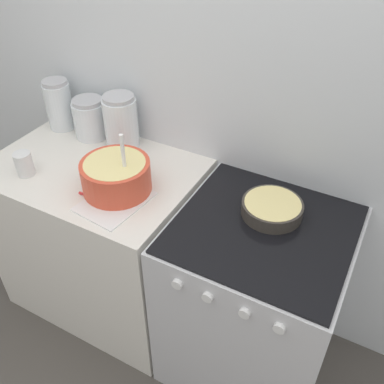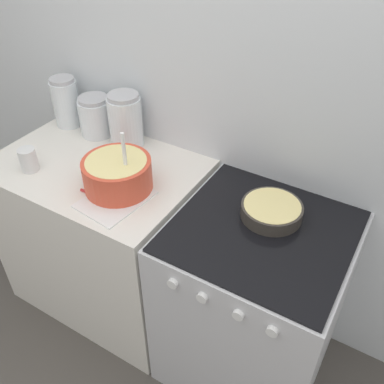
{
  "view_description": "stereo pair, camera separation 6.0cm",
  "coord_description": "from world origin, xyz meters",
  "px_view_note": "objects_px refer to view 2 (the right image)",
  "views": [
    {
      "loc": [
        0.69,
        -0.86,
        2.01
      ],
      "look_at": [
        0.04,
        0.34,
        0.94
      ],
      "focal_mm": 40.0,
      "sensor_mm": 36.0,
      "label": 1
    },
    {
      "loc": [
        0.74,
        -0.83,
        2.01
      ],
      "look_at": [
        0.04,
        0.34,
        0.94
      ],
      "focal_mm": 40.0,
      "sensor_mm": 36.0,
      "label": 2
    }
  ],
  "objects_px": {
    "mixing_bowl": "(117,173)",
    "storage_jar_left": "(67,105)",
    "baking_pan": "(272,210)",
    "storage_jar_right": "(126,123)",
    "storage_jar_middle": "(96,119)",
    "stove": "(252,302)",
    "tin_can": "(28,160)"
  },
  "relations": [
    {
      "from": "mixing_bowl",
      "to": "storage_jar_left",
      "type": "bearing_deg",
      "value": 151.93
    },
    {
      "from": "storage_jar_right",
      "to": "tin_can",
      "type": "xyz_separation_m",
      "value": [
        -0.24,
        -0.4,
        -0.06
      ]
    },
    {
      "from": "storage_jar_left",
      "to": "storage_jar_middle",
      "type": "distance_m",
      "value": 0.19
    },
    {
      "from": "storage_jar_left",
      "to": "storage_jar_right",
      "type": "xyz_separation_m",
      "value": [
        0.39,
        0.0,
        0.0
      ]
    },
    {
      "from": "storage_jar_middle",
      "to": "tin_can",
      "type": "bearing_deg",
      "value": -96.64
    },
    {
      "from": "baking_pan",
      "to": "storage_jar_left",
      "type": "height_order",
      "value": "storage_jar_left"
    },
    {
      "from": "storage_jar_right",
      "to": "tin_can",
      "type": "bearing_deg",
      "value": -120.64
    },
    {
      "from": "storage_jar_right",
      "to": "storage_jar_left",
      "type": "bearing_deg",
      "value": 180.0
    },
    {
      "from": "tin_can",
      "to": "storage_jar_right",
      "type": "bearing_deg",
      "value": 59.36
    },
    {
      "from": "storage_jar_right",
      "to": "tin_can",
      "type": "distance_m",
      "value": 0.47
    },
    {
      "from": "baking_pan",
      "to": "mixing_bowl",
      "type": "bearing_deg",
      "value": -165.32
    },
    {
      "from": "storage_jar_left",
      "to": "storage_jar_middle",
      "type": "height_order",
      "value": "storage_jar_left"
    },
    {
      "from": "stove",
      "to": "storage_jar_middle",
      "type": "height_order",
      "value": "storage_jar_middle"
    },
    {
      "from": "baking_pan",
      "to": "storage_jar_right",
      "type": "xyz_separation_m",
      "value": [
        -0.82,
        0.14,
        0.08
      ]
    },
    {
      "from": "stove",
      "to": "storage_jar_left",
      "type": "distance_m",
      "value": 1.35
    },
    {
      "from": "stove",
      "to": "mixing_bowl",
      "type": "relative_size",
      "value": 3.06
    },
    {
      "from": "baking_pan",
      "to": "storage_jar_right",
      "type": "relative_size",
      "value": 0.92
    },
    {
      "from": "storage_jar_left",
      "to": "storage_jar_middle",
      "type": "xyz_separation_m",
      "value": [
        0.19,
        0.0,
        -0.02
      ]
    },
    {
      "from": "baking_pan",
      "to": "tin_can",
      "type": "bearing_deg",
      "value": -166.07
    },
    {
      "from": "storage_jar_left",
      "to": "tin_can",
      "type": "distance_m",
      "value": 0.43
    },
    {
      "from": "storage_jar_right",
      "to": "tin_can",
      "type": "height_order",
      "value": "storage_jar_right"
    },
    {
      "from": "stove",
      "to": "tin_can",
      "type": "xyz_separation_m",
      "value": [
        -1.06,
        -0.17,
        0.5
      ]
    },
    {
      "from": "mixing_bowl",
      "to": "tin_can",
      "type": "bearing_deg",
      "value": -167.17
    },
    {
      "from": "mixing_bowl",
      "to": "storage_jar_left",
      "type": "relative_size",
      "value": 1.13
    },
    {
      "from": "stove",
      "to": "storage_jar_middle",
      "type": "xyz_separation_m",
      "value": [
        -1.01,
        0.23,
        0.53
      ]
    },
    {
      "from": "stove",
      "to": "storage_jar_middle",
      "type": "relative_size",
      "value": 4.41
    },
    {
      "from": "storage_jar_left",
      "to": "tin_can",
      "type": "height_order",
      "value": "storage_jar_left"
    },
    {
      "from": "mixing_bowl",
      "to": "storage_jar_left",
      "type": "xyz_separation_m",
      "value": [
        -0.58,
        0.31,
        0.03
      ]
    },
    {
      "from": "storage_jar_middle",
      "to": "stove",
      "type": "bearing_deg",
      "value": -12.84
    },
    {
      "from": "mixing_bowl",
      "to": "baking_pan",
      "type": "xyz_separation_m",
      "value": [
        0.63,
        0.16,
        -0.05
      ]
    },
    {
      "from": "storage_jar_right",
      "to": "stove",
      "type": "bearing_deg",
      "value": -15.72
    },
    {
      "from": "stove",
      "to": "storage_jar_right",
      "type": "bearing_deg",
      "value": 164.28
    }
  ]
}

